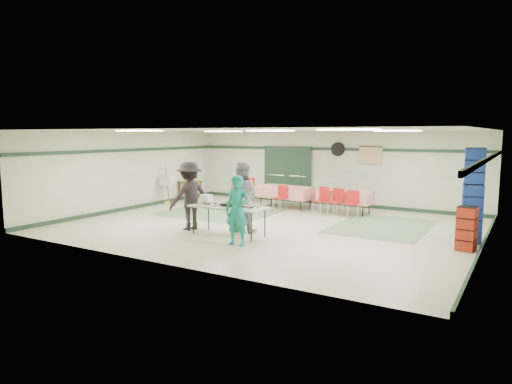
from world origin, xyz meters
The scene contains 42 objects.
floor centered at (0.00, 0.00, 0.00)m, with size 11.00×11.00×0.00m, color beige.
ceiling centered at (0.00, 0.00, 2.70)m, with size 11.00×11.00×0.00m, color silver.
wall_back centered at (0.00, 4.50, 1.35)m, with size 11.00×11.00×0.00m, color beige.
wall_front centered at (0.00, -4.50, 1.35)m, with size 11.00×11.00×0.00m, color beige.
wall_left centered at (-5.50, 0.00, 1.35)m, with size 9.00×9.00×0.00m, color beige.
wall_right centered at (5.50, 0.00, 1.35)m, with size 9.00×9.00×0.00m, color beige.
trim_back centered at (0.00, 4.47, 2.05)m, with size 11.00×0.06×0.10m, color #1B3323.
baseboard_back centered at (0.00, 4.47, 0.06)m, with size 11.00×0.06×0.12m, color #1B3323.
trim_left centered at (-5.47, 0.00, 2.05)m, with size 9.00×0.06×0.10m, color #1B3323.
baseboard_left centered at (-5.47, 0.00, 0.06)m, with size 9.00×0.06×0.12m, color #1B3323.
trim_right centered at (5.47, 0.00, 2.05)m, with size 9.00×0.06×0.10m, color #1B3323.
baseboard_right centered at (5.47, 0.00, 0.06)m, with size 9.00×0.06×0.12m, color #1B3323.
green_patch_a centered at (-2.50, 1.00, 0.00)m, with size 3.50×3.00×0.01m, color gray.
green_patch_b centered at (2.80, 1.50, 0.00)m, with size 2.50×3.50×0.01m, color gray.
double_door_left centered at (-2.20, 4.44, 1.05)m, with size 0.90×0.06×2.10m, color gray.
double_door_right centered at (-1.25, 4.44, 1.05)m, with size 0.90×0.06×2.10m, color gray.
door_frame centered at (-1.73, 4.42, 1.05)m, with size 2.00×0.03×2.15m, color #1B3323.
wall_fan centered at (0.30, 4.44, 2.05)m, with size 0.50×0.50×0.10m, color black.
scroll_banner centered at (1.50, 4.44, 1.85)m, with size 0.80×0.02×0.60m, color tan.
serving_table centered at (-0.28, -1.68, 0.72)m, with size 2.05×0.84×0.76m.
sheet_tray_right centered at (0.29, -1.68, 0.77)m, with size 0.57×0.43×0.02m, color silver.
sheet_tray_mid centered at (-0.40, -1.50, 0.77)m, with size 0.58×0.44×0.02m, color silver.
sheet_tray_left centered at (-0.83, -1.77, 0.77)m, with size 0.61×0.46×0.02m, color silver.
baking_pan centered at (-0.21, -1.67, 0.80)m, with size 0.44×0.28×0.08m, color black.
foam_box_stack centered at (-1.04, -1.59, 0.88)m, with size 0.26×0.24×0.24m, color white.
volunteer_teal centered at (0.49, -2.43, 0.83)m, with size 0.60×0.40×1.65m, color #138575.
volunteer_grey centered at (-0.26, -1.06, 0.94)m, with size 0.91×0.71×1.87m, color gray.
volunteer_dark centered at (-1.59, -1.63, 0.93)m, with size 1.20×0.69×1.86m, color black.
dining_table_a centered at (1.12, 3.01, 0.57)m, with size 1.79×0.85×0.77m.
dining_table_b centered at (-1.08, 3.01, 0.57)m, with size 2.03×1.05×0.77m.
chair_a centered at (1.07, 2.44, 0.54)m, with size 0.49×0.49×0.88m.
chair_b centered at (0.57, 2.44, 0.54)m, with size 0.53×0.53×0.89m.
chair_c centered at (1.60, 2.44, 0.52)m, with size 0.50×0.50×0.84m.
chair_d centered at (-0.93, 2.44, 0.52)m, with size 0.45×0.45×0.85m.
chair_loose_a centered at (-2.91, 3.50, 0.57)m, with size 0.52×0.52×0.92m.
chair_loose_b centered at (-3.35, 3.29, 0.48)m, with size 0.43×0.43×0.79m.
crate_stack_blue_a centered at (5.15, 0.69, 1.14)m, with size 0.44×0.44×2.28m, color #193596.
crate_stack_red centered at (5.15, -0.19, 0.50)m, with size 0.38×0.38×1.00m, color maroon.
crate_stack_blue_b centered at (5.15, 0.70, 0.70)m, with size 0.43×0.43×1.40m, color #193596.
printer_table centered at (-5.15, 2.72, 0.64)m, with size 0.75×0.97×0.74m.
office_printer centered at (-5.15, 1.44, 0.92)m, with size 0.44×0.38×0.35m, color silver.
broom centered at (-5.23, 1.53, 0.71)m, with size 0.03×0.03×1.36m, color brown.
Camera 1 is at (6.27, -11.17, 2.60)m, focal length 32.00 mm.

